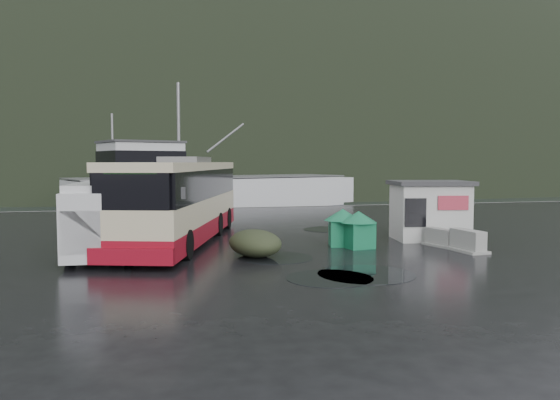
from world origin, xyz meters
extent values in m
plane|color=black|center=(0.00, 0.00, 0.00)|extent=(160.00, 160.00, 0.00)
cube|color=black|center=(0.00, 110.00, 0.00)|extent=(300.00, 180.00, 0.02)
cube|color=#999993|center=(0.00, 20.00, 0.00)|extent=(160.00, 0.60, 1.50)
ellipsoid|color=black|center=(10.00, 250.00, 0.00)|extent=(780.00, 540.00, 570.00)
cylinder|color=black|center=(2.08, -4.95, 0.01)|extent=(2.99, 2.99, 0.01)
cylinder|color=black|center=(0.81, -5.24, 0.01)|extent=(2.59, 2.59, 0.01)
cylinder|color=black|center=(4.43, 5.88, 0.01)|extent=(2.46, 2.46, 0.01)
cylinder|color=black|center=(0.02, -1.52, 0.01)|extent=(2.68, 2.68, 0.01)
camera|label=1|loc=(-4.25, -20.36, 3.42)|focal=35.00mm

